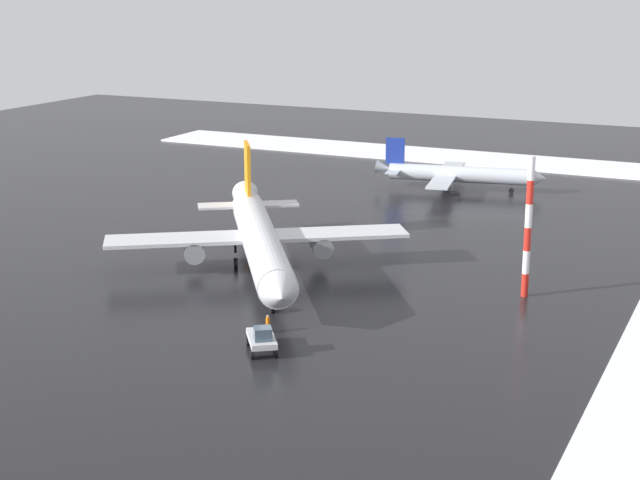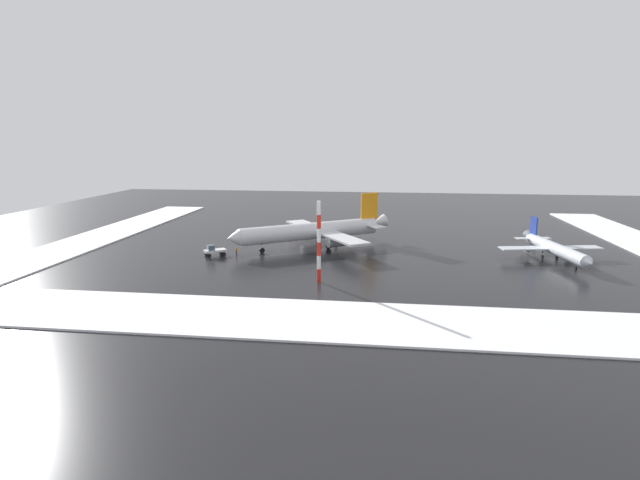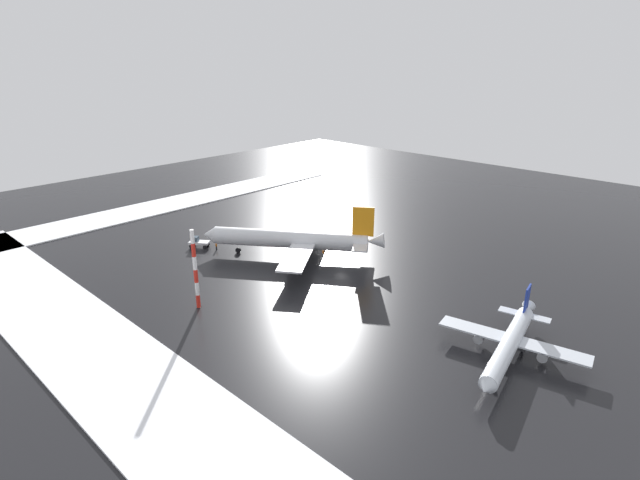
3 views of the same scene
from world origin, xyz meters
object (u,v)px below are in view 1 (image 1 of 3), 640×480
object	(u,v)px
airplane_foreground_jet	(457,174)
pushback_tug	(262,338)
airplane_parked_portside	(260,239)
antenna_mast	(528,227)
ground_crew_near_tug	(268,323)
ground_crew_by_nose_gear	(247,251)

from	to	relation	value
airplane_foreground_jet	pushback_tug	distance (m)	71.43
airplane_parked_portside	pushback_tug	xyz separation A→B (m)	(-20.21, -11.25, -2.68)
airplane_foreground_jet	pushback_tug	size ratio (longest dim) A/B	5.13
airplane_parked_portside	antenna_mast	size ratio (longest dim) A/B	2.45
airplane_parked_portside	ground_crew_near_tug	bearing A→B (deg)	-3.22
airplane_parked_portside	pushback_tug	size ratio (longest dim) A/B	7.03
airplane_foreground_jet	ground_crew_by_nose_gear	world-z (taller)	airplane_foreground_jet
ground_crew_near_tug	antenna_mast	distance (m)	28.30
pushback_tug	ground_crew_near_tug	distance (m)	4.81
airplane_foreground_jet	antenna_mast	size ratio (longest dim) A/B	1.79
ground_crew_by_nose_gear	antenna_mast	size ratio (longest dim) A/B	0.12
antenna_mast	ground_crew_by_nose_gear	bearing A→B (deg)	90.10
pushback_tug	ground_crew_by_nose_gear	xyz separation A→B (m)	(24.90, 15.47, -0.31)
pushback_tug	antenna_mast	xyz separation A→B (m)	(24.95, -16.66, 5.91)
airplane_parked_portside	pushback_tug	world-z (taller)	airplane_parked_portside
airplane_foreground_jet	pushback_tug	xyz separation A→B (m)	(-71.23, -5.26, -1.26)
airplane_parked_portside	airplane_foreground_jet	bearing A→B (deg)	139.19
antenna_mast	pushback_tug	bearing A→B (deg)	146.27
pushback_tug	ground_crew_near_tug	bearing A→B (deg)	166.64
ground_crew_near_tug	ground_crew_by_nose_gear	xyz separation A→B (m)	(20.46, 13.65, 0.00)
airplane_parked_portside	ground_crew_near_tug	size ratio (longest dim) A/B	20.63
airplane_parked_portside	antenna_mast	xyz separation A→B (m)	(4.74, -27.91, 3.23)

